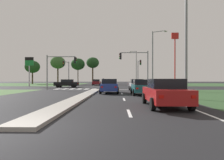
{
  "coord_description": "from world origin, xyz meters",
  "views": [
    {
      "loc": [
        2.93,
        -5.47,
        1.51
      ],
      "look_at": [
        1.98,
        34.39,
        1.41
      ],
      "focal_mm": 30.85,
      "sensor_mm": 36.0,
      "label": 1
    }
  ],
  "objects_px": {
    "fastfood_pole_sign": "(175,48)",
    "car_teal_fifth": "(142,87)",
    "fuel_price_totem": "(29,65)",
    "traffic_signal_near_left": "(58,66)",
    "traffic_signal_far_right": "(139,68)",
    "treeline_third": "(78,64)",
    "treeline_second": "(58,63)",
    "treeline_near": "(32,67)",
    "traffic_signal_near_right": "(137,63)",
    "street_lamp_near": "(189,31)",
    "car_maroon_near": "(97,82)",
    "treeline_fourth": "(93,63)",
    "car_silver_third": "(137,85)",
    "street_lamp_third": "(136,66)",
    "pedestrian_at_median": "(103,81)",
    "street_lamp_second": "(154,57)",
    "car_red_seventh": "(165,92)",
    "traffic_signal_far_left": "(67,69)",
    "car_black_sixth": "(67,83)",
    "car_grey_fourth": "(139,84)",
    "car_blue_second": "(110,86)"
  },
  "relations": [
    {
      "from": "fastfood_pole_sign",
      "to": "car_teal_fifth",
      "type": "bearing_deg",
      "value": -112.21
    },
    {
      "from": "car_red_seventh",
      "to": "fastfood_pole_sign",
      "type": "xyz_separation_m",
      "value": [
        12.21,
        38.65,
        8.86
      ]
    },
    {
      "from": "car_blue_second",
      "to": "car_silver_third",
      "type": "xyz_separation_m",
      "value": [
        3.48,
        4.58,
        -0.01
      ]
    },
    {
      "from": "fastfood_pole_sign",
      "to": "treeline_third",
      "type": "bearing_deg",
      "value": 152.37
    },
    {
      "from": "car_maroon_near",
      "to": "treeline_fourth",
      "type": "relative_size",
      "value": 0.52
    },
    {
      "from": "car_grey_fourth",
      "to": "treeline_third",
      "type": "bearing_deg",
      "value": -149.0
    },
    {
      "from": "car_grey_fourth",
      "to": "traffic_signal_near_right",
      "type": "distance_m",
      "value": 7.41
    },
    {
      "from": "fuel_price_totem",
      "to": "traffic_signal_near_left",
      "type": "bearing_deg",
      "value": -50.19
    },
    {
      "from": "car_red_seventh",
      "to": "traffic_signal_near_left",
      "type": "height_order",
      "value": "traffic_signal_near_left"
    },
    {
      "from": "street_lamp_third",
      "to": "pedestrian_at_median",
      "type": "xyz_separation_m",
      "value": [
        -8.5,
        -7.05,
        -3.98
      ]
    },
    {
      "from": "car_maroon_near",
      "to": "traffic_signal_far_right",
      "type": "relative_size",
      "value": 0.81
    },
    {
      "from": "treeline_third",
      "to": "car_black_sixth",
      "type": "bearing_deg",
      "value": -83.04
    },
    {
      "from": "traffic_signal_far_left",
      "to": "treeline_third",
      "type": "distance_m",
      "value": 23.82
    },
    {
      "from": "traffic_signal_near_right",
      "to": "street_lamp_second",
      "type": "bearing_deg",
      "value": 7.07
    },
    {
      "from": "treeline_near",
      "to": "treeline_second",
      "type": "relative_size",
      "value": 0.87
    },
    {
      "from": "car_maroon_near",
      "to": "pedestrian_at_median",
      "type": "distance_m",
      "value": 3.85
    },
    {
      "from": "treeline_near",
      "to": "treeline_second",
      "type": "bearing_deg",
      "value": -10.93
    },
    {
      "from": "car_red_seventh",
      "to": "traffic_signal_far_left",
      "type": "xyz_separation_m",
      "value": [
        -13.22,
        29.67,
        2.97
      ]
    },
    {
      "from": "car_black_sixth",
      "to": "traffic_signal_near_right",
      "type": "height_order",
      "value": "traffic_signal_near_right"
    },
    {
      "from": "traffic_signal_far_right",
      "to": "street_lamp_near",
      "type": "bearing_deg",
      "value": -87.87
    },
    {
      "from": "car_grey_fourth",
      "to": "traffic_signal_near_left",
      "type": "height_order",
      "value": "traffic_signal_near_left"
    },
    {
      "from": "car_silver_third",
      "to": "treeline_second",
      "type": "xyz_separation_m",
      "value": [
        -21.58,
        35.39,
        6.13
      ]
    },
    {
      "from": "car_silver_third",
      "to": "traffic_signal_far_left",
      "type": "relative_size",
      "value": 0.78
    },
    {
      "from": "car_red_seventh",
      "to": "pedestrian_at_median",
      "type": "height_order",
      "value": "pedestrian_at_median"
    },
    {
      "from": "traffic_signal_near_right",
      "to": "fastfood_pole_sign",
      "type": "xyz_separation_m",
      "value": [
        11.77,
        20.53,
        5.69
      ]
    },
    {
      "from": "traffic_signal_near_left",
      "to": "treeline_third",
      "type": "xyz_separation_m",
      "value": [
        -4.11,
        35.09,
        3.0
      ]
    },
    {
      "from": "traffic_signal_near_left",
      "to": "street_lamp_near",
      "type": "distance_m",
      "value": 20.0
    },
    {
      "from": "traffic_signal_far_right",
      "to": "treeline_second",
      "type": "height_order",
      "value": "treeline_second"
    },
    {
      "from": "traffic_signal_far_right",
      "to": "traffic_signal_far_left",
      "type": "relative_size",
      "value": 1.02
    },
    {
      "from": "car_silver_third",
      "to": "car_teal_fifth",
      "type": "distance_m",
      "value": 6.83
    },
    {
      "from": "traffic_signal_near_left",
      "to": "car_silver_third",
      "type": "bearing_deg",
      "value": -14.26
    },
    {
      "from": "fuel_price_totem",
      "to": "treeline_second",
      "type": "xyz_separation_m",
      "value": [
        -0.15,
        20.55,
        2.31
      ]
    },
    {
      "from": "traffic_signal_far_left",
      "to": "street_lamp_second",
      "type": "distance_m",
      "value": 19.73
    },
    {
      "from": "street_lamp_third",
      "to": "treeline_near",
      "type": "xyz_separation_m",
      "value": [
        -33.22,
        9.78,
        0.51
      ]
    },
    {
      "from": "car_silver_third",
      "to": "car_teal_fifth",
      "type": "relative_size",
      "value": 0.99
    },
    {
      "from": "treeline_near",
      "to": "treeline_fourth",
      "type": "height_order",
      "value": "treeline_fourth"
    },
    {
      "from": "pedestrian_at_median",
      "to": "fastfood_pole_sign",
      "type": "distance_m",
      "value": 20.21
    },
    {
      "from": "car_teal_fifth",
      "to": "traffic_signal_far_right",
      "type": "height_order",
      "value": "traffic_signal_far_right"
    },
    {
      "from": "treeline_third",
      "to": "treeline_second",
      "type": "bearing_deg",
      "value": -156.25
    },
    {
      "from": "traffic_signal_near_left",
      "to": "treeline_third",
      "type": "bearing_deg",
      "value": 96.68
    },
    {
      "from": "car_blue_second",
      "to": "fuel_price_totem",
      "type": "bearing_deg",
      "value": 132.76
    },
    {
      "from": "car_red_seventh",
      "to": "fastfood_pole_sign",
      "type": "distance_m",
      "value": 41.49
    },
    {
      "from": "car_red_seventh",
      "to": "treeline_fourth",
      "type": "bearing_deg",
      "value": 101.44
    },
    {
      "from": "car_black_sixth",
      "to": "traffic_signal_near_right",
      "type": "bearing_deg",
      "value": -121.53
    },
    {
      "from": "street_lamp_second",
      "to": "treeline_second",
      "type": "xyz_separation_m",
      "value": [
        -24.51,
        32.15,
        2.0
      ]
    },
    {
      "from": "traffic_signal_far_right",
      "to": "street_lamp_third",
      "type": "height_order",
      "value": "street_lamp_third"
    },
    {
      "from": "street_lamp_second",
      "to": "pedestrian_at_median",
      "type": "bearing_deg",
      "value": 117.35
    },
    {
      "from": "treeline_third",
      "to": "car_red_seventh",
      "type": "bearing_deg",
      "value": -73.66
    },
    {
      "from": "fuel_price_totem",
      "to": "treeline_near",
      "type": "bearing_deg",
      "value": 112.38
    },
    {
      "from": "traffic_signal_near_right",
      "to": "street_lamp_near",
      "type": "distance_m",
      "value": 14.04
    }
  ]
}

